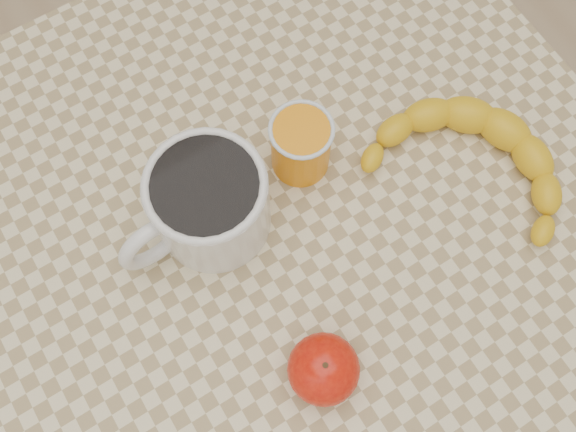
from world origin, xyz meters
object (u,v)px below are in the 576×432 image
table (288,244)px  orange_juice_glass (301,145)px  banana (475,164)px  coffee_mug (207,203)px  apple (324,369)px

table → orange_juice_glass: (0.05, 0.06, 0.13)m
banana → orange_juice_glass: bearing=121.8°
coffee_mug → banana: bearing=-20.2°
coffee_mug → orange_juice_glass: coffee_mug is taller
orange_juice_glass → apple: orange_juice_glass is taller
orange_juice_glass → apple: 0.24m
apple → banana: 0.29m
orange_juice_glass → banana: orange_juice_glass is taller
coffee_mug → table: bearing=-32.3°
table → apple: (-0.06, -0.16, 0.12)m
orange_juice_glass → apple: bearing=-116.9°
table → orange_juice_glass: orange_juice_glass is taller
table → coffee_mug: size_ratio=4.44×
apple → banana: bearing=20.5°
coffee_mug → apple: bearing=-86.1°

